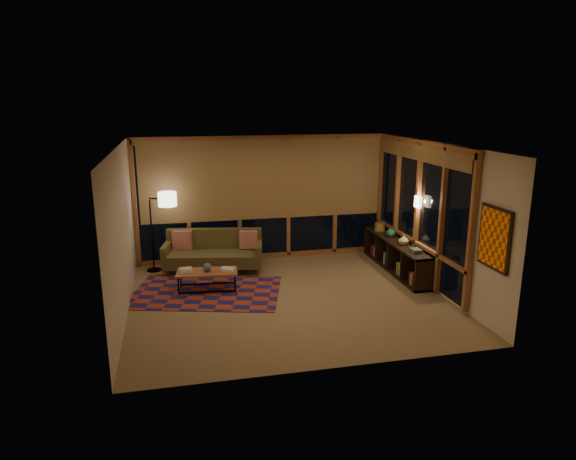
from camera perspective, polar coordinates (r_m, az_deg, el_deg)
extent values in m
cube|color=tan|center=(9.22, 0.07, -7.60)|extent=(5.50, 5.00, 0.01)
cube|color=beige|center=(8.57, 0.07, 9.36)|extent=(5.50, 5.00, 0.01)
cube|color=beige|center=(11.19, -2.75, 3.59)|extent=(5.50, 0.01, 2.70)
cube|color=beige|center=(6.48, 4.95, -4.65)|extent=(5.50, 0.01, 2.70)
cube|color=beige|center=(8.64, -18.02, -0.42)|extent=(0.01, 5.00, 2.70)
cube|color=beige|center=(9.76, 16.02, 1.40)|extent=(0.01, 5.00, 2.70)
cube|color=#A9361F|center=(9.60, -9.05, -6.82)|extent=(3.02, 2.40, 0.01)
sphere|color=#28282D|center=(9.55, -8.95, -4.10)|extent=(0.21, 0.21, 0.16)
cylinder|color=olive|center=(11.41, 10.17, 0.35)|extent=(0.27, 0.27, 0.16)
sphere|color=#257163|center=(10.92, 11.38, -0.31)|extent=(0.18, 0.18, 0.18)
imported|color=tan|center=(10.39, 12.73, -1.06)|extent=(0.21, 0.21, 0.21)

